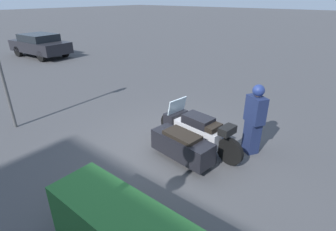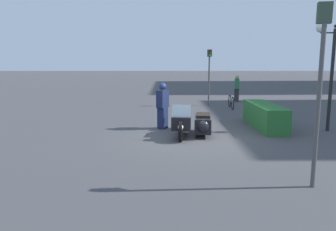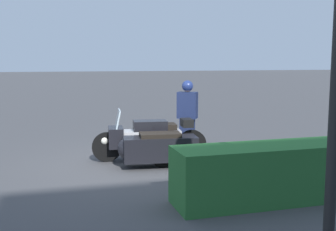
# 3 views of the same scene
# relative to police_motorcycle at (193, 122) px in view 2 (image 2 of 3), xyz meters

# --- Properties ---
(ground_plane) EXTENTS (160.00, 160.00, 0.00)m
(ground_plane) POSITION_rel_police_motorcycle_xyz_m (0.43, 0.04, -0.47)
(ground_plane) COLOR #424244
(police_motorcycle) EXTENTS (2.59, 1.50, 1.16)m
(police_motorcycle) POSITION_rel_police_motorcycle_xyz_m (0.00, 0.00, 0.00)
(police_motorcycle) COLOR black
(police_motorcycle) RESTS_ON ground
(officer_rider) EXTENTS (0.56, 0.50, 1.76)m
(officer_rider) POSITION_rel_police_motorcycle_xyz_m (-1.21, -1.05, 0.45)
(officer_rider) COLOR #192347
(officer_rider) RESTS_ON ground
(hedge_bush_curbside) EXTENTS (3.38, 0.86, 0.91)m
(hedge_bush_curbside) POSITION_rel_police_motorcycle_xyz_m (-1.38, 2.91, -0.02)
(hedge_bush_curbside) COLOR #28662D
(hedge_bush_curbside) RESTS_ON ground
(twin_lamp_post) EXTENTS (0.34, 1.38, 3.90)m
(twin_lamp_post) POSITION_rel_police_motorcycle_xyz_m (-0.71, 5.09, 2.53)
(twin_lamp_post) COLOR black
(twin_lamp_post) RESTS_ON ground
(traffic_light_near) EXTENTS (0.22, 0.28, 3.66)m
(traffic_light_near) POSITION_rel_police_motorcycle_xyz_m (4.75, 2.07, 1.91)
(traffic_light_near) COLOR #4C4C4C
(traffic_light_near) RESTS_ON ground
(traffic_light_far) EXTENTS (0.23, 0.26, 3.22)m
(traffic_light_far) POSITION_rel_police_motorcycle_xyz_m (-7.83, 1.60, 1.66)
(traffic_light_far) COLOR #4C4C4C
(traffic_light_far) RESTS_ON ground
(pedestrian_bystander) EXTENTS (0.52, 0.37, 1.70)m
(pedestrian_bystander) POSITION_rel_police_motorcycle_xyz_m (-9.78, 3.66, 0.38)
(pedestrian_bystander) COLOR #2D2D33
(pedestrian_bystander) RESTS_ON ground
(bicycle_parked) EXTENTS (1.75, 0.11, 0.76)m
(bicycle_parked) POSITION_rel_police_motorcycle_xyz_m (-6.68, 2.69, -0.13)
(bicycle_parked) COLOR black
(bicycle_parked) RESTS_ON ground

